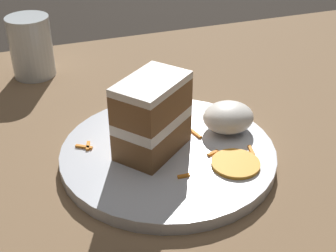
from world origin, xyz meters
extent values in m
plane|color=black|center=(0.00, 0.00, 0.00)|extent=(6.00, 6.00, 0.00)
cube|color=#846647|center=(0.00, 0.00, 0.01)|extent=(1.39, 0.88, 0.03)
cylinder|color=silver|center=(-0.06, -0.01, 0.04)|extent=(0.27, 0.27, 0.02)
cube|color=brown|center=(-0.04, -0.02, 0.06)|extent=(0.11, 0.10, 0.04)
cube|color=white|center=(-0.04, -0.02, 0.09)|extent=(0.11, 0.10, 0.01)
cube|color=brown|center=(-0.04, -0.02, 0.11)|extent=(0.11, 0.10, 0.04)
cube|color=white|center=(-0.04, -0.02, 0.13)|extent=(0.11, 0.10, 0.01)
ellipsoid|color=white|center=(-0.15, -0.03, 0.06)|extent=(0.07, 0.06, 0.04)
cylinder|color=orange|center=(-0.12, 0.05, 0.05)|extent=(0.06, 0.06, 0.00)
cube|color=orange|center=(-0.06, 0.05, 0.05)|extent=(0.01, 0.00, 0.00)
cube|color=orange|center=(-0.07, -0.08, 0.05)|extent=(0.02, 0.02, 0.00)
cube|color=orange|center=(-0.11, 0.02, 0.05)|extent=(0.02, 0.01, 0.00)
cube|color=orange|center=(0.03, -0.05, 0.05)|extent=(0.01, 0.02, 0.00)
cube|color=orange|center=(-0.10, -0.03, 0.05)|extent=(0.01, 0.02, 0.00)
cube|color=orange|center=(-0.15, 0.03, 0.05)|extent=(0.01, 0.02, 0.00)
cube|color=orange|center=(0.04, -0.05, 0.05)|extent=(0.02, 0.02, 0.00)
cube|color=orange|center=(-0.07, -0.07, 0.05)|extent=(0.02, 0.01, 0.00)
cylinder|color=silver|center=(0.07, -0.32, 0.08)|extent=(0.07, 0.07, 0.10)
cylinder|color=silver|center=(0.07, -0.32, 0.05)|extent=(0.06, 0.06, 0.04)
camera|label=1|loc=(0.10, 0.44, 0.37)|focal=50.00mm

